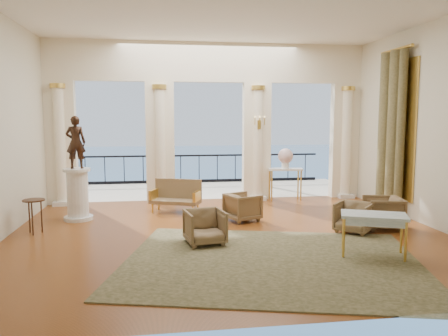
{
  "coord_description": "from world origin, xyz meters",
  "views": [
    {
      "loc": [
        -1.34,
        -8.69,
        2.42
      ],
      "look_at": [
        -0.02,
        0.6,
        1.32
      ],
      "focal_mm": 35.0,
      "sensor_mm": 36.0,
      "label": 1
    }
  ],
  "objects": [
    {
      "name": "floor",
      "position": [
        0.0,
        0.0,
        0.0
      ],
      "size": [
        9.0,
        9.0,
        0.0
      ],
      "primitive_type": "plane",
      "color": "#48270A",
      "rests_on": "ground"
    },
    {
      "name": "room_walls",
      "position": [
        0.0,
        -1.12,
        2.88
      ],
      "size": [
        9.0,
        9.0,
        9.0
      ],
      "color": "beige",
      "rests_on": "ground"
    },
    {
      "name": "arcade",
      "position": [
        -0.0,
        3.82,
        2.58
      ],
      "size": [
        9.0,
        0.56,
        4.5
      ],
      "color": "#FCE9CB",
      "rests_on": "ground"
    },
    {
      "name": "terrace",
      "position": [
        0.0,
        5.8,
        -0.05
      ],
      "size": [
        10.0,
        3.6,
        0.1
      ],
      "primitive_type": "cube",
      "color": "beige",
      "rests_on": "ground"
    },
    {
      "name": "balustrade",
      "position": [
        0.0,
        7.4,
        0.41
      ],
      "size": [
        9.0,
        0.06,
        1.03
      ],
      "color": "black",
      "rests_on": "terrace"
    },
    {
      "name": "palm_tree",
      "position": [
        2.0,
        6.6,
        4.09
      ],
      "size": [
        2.0,
        2.0,
        4.5
      ],
      "color": "#4C3823",
      "rests_on": "terrace"
    },
    {
      "name": "sea",
      "position": [
        0.0,
        60.0,
        -6.0
      ],
      "size": [
        160.0,
        160.0,
        0.0
      ],
      "primitive_type": "plane",
      "color": "#28528F",
      "rests_on": "ground"
    },
    {
      "name": "curtain",
      "position": [
        4.28,
        1.5,
        2.02
      ],
      "size": [
        0.33,
        1.4,
        4.09
      ],
      "color": "#4B4727",
      "rests_on": "ground"
    },
    {
      "name": "window_frame",
      "position": [
        4.47,
        1.5,
        2.1
      ],
      "size": [
        0.04,
        1.6,
        3.4
      ],
      "primitive_type": "cube",
      "color": "gold",
      "rests_on": "room_walls"
    },
    {
      "name": "wall_sconce",
      "position": [
        1.4,
        3.51,
        2.23
      ],
      "size": [
        0.3,
        0.11,
        0.33
      ],
      "color": "gold",
      "rests_on": "arcade"
    },
    {
      "name": "rug",
      "position": [
        0.45,
        -1.79,
        0.01
      ],
      "size": [
        5.67,
        4.87,
        0.02
      ],
      "primitive_type": "cube",
      "rotation": [
        0.0,
        0.0,
        -0.24
      ],
      "color": "#31361C",
      "rests_on": "ground"
    },
    {
      "name": "armchair_a",
      "position": [
        -0.56,
        -0.59,
        0.37
      ],
      "size": [
        0.82,
        0.78,
        0.73
      ],
      "primitive_type": "imported",
      "rotation": [
        0.0,
        0.0,
        0.18
      ],
      "color": "#4D3923",
      "rests_on": "ground"
    },
    {
      "name": "armchair_b",
      "position": [
        2.62,
        -0.18,
        0.35
      ],
      "size": [
        0.94,
        0.94,
        0.71
      ],
      "primitive_type": "imported",
      "rotation": [
        0.0,
        0.0,
        -0.72
      ],
      "color": "#4D3923",
      "rests_on": "ground"
    },
    {
      "name": "armchair_c",
      "position": [
        3.4,
        0.05,
        0.39
      ],
      "size": [
        0.84,
        0.87,
        0.77
      ],
      "primitive_type": "imported",
      "rotation": [
        0.0,
        0.0,
        -1.77
      ],
      "color": "#4D3923",
      "rests_on": "ground"
    },
    {
      "name": "armchair_d",
      "position": [
        0.5,
        1.18,
        0.36
      ],
      "size": [
        0.87,
        0.9,
        0.71
      ],
      "primitive_type": "imported",
      "rotation": [
        0.0,
        0.0,
        1.98
      ],
      "color": "#4D3923",
      "rests_on": "ground"
    },
    {
      "name": "settee",
      "position": [
        -1.01,
        2.38,
        0.41
      ],
      "size": [
        1.36,
        0.97,
        0.83
      ],
      "rotation": [
        0.0,
        0.0,
        -0.39
      ],
      "color": "#4D3923",
      "rests_on": "ground"
    },
    {
      "name": "game_table",
      "position": [
        2.27,
        -1.73,
        0.67
      ],
      "size": [
        1.24,
        0.97,
        0.75
      ],
      "rotation": [
        0.0,
        0.0,
        -0.39
      ],
      "color": "#9BB8C4",
      "rests_on": "ground"
    },
    {
      "name": "pedestal",
      "position": [
        -3.33,
        1.8,
        0.59
      ],
      "size": [
        0.67,
        0.67,
        1.22
      ],
      "color": "silver",
      "rests_on": "ground"
    },
    {
      "name": "statue",
      "position": [
        -3.33,
        1.8,
        1.84
      ],
      "size": [
        0.45,
        0.3,
        1.22
      ],
      "primitive_type": "imported",
      "rotation": [
        0.0,
        0.0,
        3.12
      ],
      "color": "black",
      "rests_on": "pedestal"
    },
    {
      "name": "console_table",
      "position": [
        2.2,
        3.55,
        0.77
      ],
      "size": [
        1.03,
        0.53,
        0.93
      ],
      "rotation": [
        0.0,
        0.0,
        -0.16
      ],
      "color": "silver",
      "rests_on": "ground"
    },
    {
      "name": "urn",
      "position": [
        2.2,
        3.55,
        1.26
      ],
      "size": [
        0.44,
        0.44,
        0.58
      ],
      "color": "white",
      "rests_on": "console_table"
    },
    {
      "name": "side_table",
      "position": [
        -4.0,
        0.66,
        0.62
      ],
      "size": [
        0.44,
        0.44,
        0.72
      ],
      "color": "black",
      "rests_on": "ground"
    }
  ]
}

